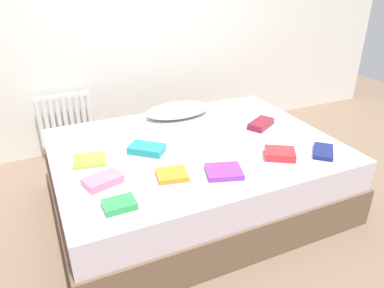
{
  "coord_description": "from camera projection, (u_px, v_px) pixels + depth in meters",
  "views": [
    {
      "loc": [
        -1.01,
        -2.14,
        1.67
      ],
      "look_at": [
        0.0,
        0.05,
        0.48
      ],
      "focal_mm": 34.47,
      "sensor_mm": 36.0,
      "label": 1
    }
  ],
  "objects": [
    {
      "name": "textbook_lime",
      "position": [
        89.0,
        160.0,
        2.41
      ],
      "size": [
        0.23,
        0.22,
        0.02
      ],
      "primitive_type": "cube",
      "rotation": [
        0.0,
        0.0,
        -0.16
      ],
      "color": "#8CC638",
      "rests_on": "bed"
    },
    {
      "name": "textbook_orange",
      "position": [
        172.0,
        175.0,
        2.23
      ],
      "size": [
        0.21,
        0.2,
        0.03
      ],
      "primitive_type": "cube",
      "rotation": [
        0.0,
        0.0,
        -0.19
      ],
      "color": "orange",
      "rests_on": "bed"
    },
    {
      "name": "radiator",
      "position": [
        66.0,
        120.0,
        3.39
      ],
      "size": [
        0.49,
        0.04,
        0.49
      ],
      "color": "white",
      "rests_on": "ground"
    },
    {
      "name": "pillow",
      "position": [
        178.0,
        110.0,
        3.1
      ],
      "size": [
        0.56,
        0.3,
        0.11
      ],
      "primitive_type": "ellipsoid",
      "color": "white",
      "rests_on": "bed"
    },
    {
      "name": "textbook_pink",
      "position": [
        103.0,
        180.0,
        2.16
      ],
      "size": [
        0.24,
        0.19,
        0.05
      ],
      "primitive_type": "cube",
      "rotation": [
        0.0,
        0.0,
        0.28
      ],
      "color": "pink",
      "rests_on": "bed"
    },
    {
      "name": "textbook_purple",
      "position": [
        224.0,
        172.0,
        2.27
      ],
      "size": [
        0.26,
        0.24,
        0.03
      ],
      "primitive_type": "cube",
      "rotation": [
        0.0,
        0.0,
        -0.3
      ],
      "color": "purple",
      "rests_on": "bed"
    },
    {
      "name": "bed",
      "position": [
        195.0,
        175.0,
        2.75
      ],
      "size": [
        2.0,
        1.5,
        0.5
      ],
      "color": "brown",
      "rests_on": "ground"
    },
    {
      "name": "textbook_teal",
      "position": [
        147.0,
        149.0,
        2.52
      ],
      "size": [
        0.27,
        0.26,
        0.05
      ],
      "primitive_type": "cube",
      "rotation": [
        0.0,
        0.0,
        -0.72
      ],
      "color": "teal",
      "rests_on": "bed"
    },
    {
      "name": "textbook_red",
      "position": [
        280.0,
        154.0,
        2.46
      ],
      "size": [
        0.25,
        0.24,
        0.05
      ],
      "primitive_type": "cube",
      "rotation": [
        0.0,
        0.0,
        -0.57
      ],
      "color": "red",
      "rests_on": "bed"
    },
    {
      "name": "textbook_green",
      "position": [
        119.0,
        204.0,
        1.95
      ],
      "size": [
        0.17,
        0.13,
        0.04
      ],
      "primitive_type": "cube",
      "rotation": [
        0.0,
        0.0,
        0.01
      ],
      "color": "green",
      "rests_on": "bed"
    },
    {
      "name": "ground_plane",
      "position": [
        195.0,
        202.0,
        2.86
      ],
      "size": [
        8.0,
        8.0,
        0.0
      ],
      "primitive_type": "plane",
      "color": "#7F6651"
    },
    {
      "name": "textbook_maroon",
      "position": [
        261.0,
        124.0,
        2.91
      ],
      "size": [
        0.27,
        0.23,
        0.05
      ],
      "primitive_type": "cube",
      "rotation": [
        0.0,
        0.0,
        0.52
      ],
      "color": "maroon",
      "rests_on": "bed"
    },
    {
      "name": "textbook_navy",
      "position": [
        323.0,
        152.0,
        2.51
      ],
      "size": [
        0.24,
        0.25,
        0.03
      ],
      "primitive_type": "cube",
      "rotation": [
        0.0,
        0.0,
        0.82
      ],
      "color": "navy",
      "rests_on": "bed"
    },
    {
      "name": "textbook_white",
      "position": [
        220.0,
        133.0,
        2.75
      ],
      "size": [
        0.24,
        0.23,
        0.05
      ],
      "primitive_type": "cube",
      "rotation": [
        0.0,
        0.0,
        0.53
      ],
      "color": "white",
      "rests_on": "bed"
    }
  ]
}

